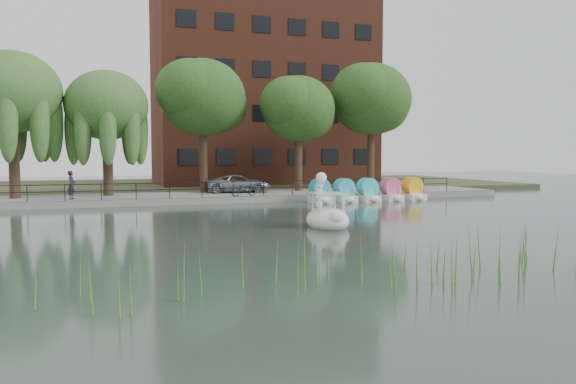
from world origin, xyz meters
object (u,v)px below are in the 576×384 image
minivan (239,182)px  pedestrian (71,183)px  bicycle (244,188)px  swan_boat (327,215)px

minivan → pedestrian: size_ratio=2.61×
bicycle → pedestrian: (-10.47, 0.89, 0.49)m
minivan → bicycle: minivan is taller
bicycle → pedestrian: pedestrian is taller
minivan → bicycle: size_ratio=3.00×
bicycle → pedestrian: size_ratio=0.87×
minivan → swan_boat: 16.45m
swan_boat → minivan: bearing=94.5°
bicycle → swan_boat: bearing=176.2°
minivan → bicycle: bearing=179.0°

